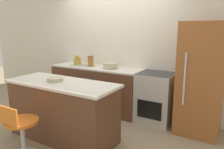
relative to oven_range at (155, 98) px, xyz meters
The scene contains 11 objects.
ground_plane 1.16m from the oven_range, 163.15° to the right, with size 14.00×14.00×0.00m, color #998466.
wall_back 1.36m from the oven_range, 162.49° to the left, with size 8.00×0.06×2.60m.
back_counter 1.32m from the oven_range, behind, with size 1.99×0.58×0.92m.
kitchen_island 1.68m from the oven_range, 127.50° to the right, with size 1.78×0.70×0.91m.
oven_range is the anchor object (origin of this frame).
refrigerator 0.88m from the oven_range, ahead, with size 0.67×0.68×1.81m.
stool_chair 2.32m from the oven_range, 118.77° to the right, with size 0.44×0.44×0.77m.
kettle 1.91m from the oven_range, behind, with size 0.16×0.16×0.22m.
mixing_bowl 1.11m from the oven_range, behind, with size 0.30×0.30×0.10m.
canister_jar 1.57m from the oven_range, behind, with size 0.13×0.13×0.21m.
fruit_bowl 1.83m from the oven_range, 130.01° to the right, with size 0.25×0.25×0.06m.
Camera 1 is at (2.30, -3.39, 1.71)m, focal length 35.00 mm.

